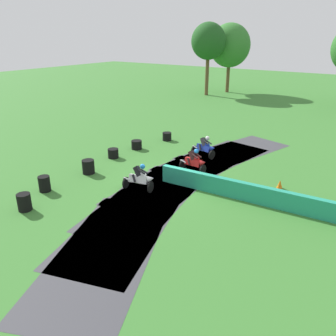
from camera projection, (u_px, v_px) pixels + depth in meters
The scene contains 15 objects.
ground_plane at pixel (170, 182), 18.35m from camera, with size 120.00×120.00×0.00m, color #38752D.
track_asphalt at pixel (179, 184), 18.08m from camera, with size 6.77×21.83×0.01m.
safety_barrier at pixel (269, 197), 15.65m from camera, with size 0.30×11.31×0.90m, color #239375.
motorcycle_lead_blue at pixel (205, 147), 21.84m from camera, with size 1.71×0.94×1.43m.
motorcycle_chase_red at pixel (194, 161), 19.41m from camera, with size 1.70×0.80×1.42m.
motorcycle_trailing_white at pixel (140, 178), 17.24m from camera, with size 1.68×1.05×1.42m.
tire_stack_near at pixel (167, 136), 25.31m from camera, with size 0.66×0.66×0.60m.
tire_stack_mid_a at pixel (137, 145), 23.43m from camera, with size 0.72×0.72×0.60m.
tire_stack_mid_b at pixel (113, 153), 21.78m from camera, with size 0.67×0.67×0.60m.
tire_stack_far at pixel (88, 167), 19.32m from camera, with size 0.69×0.69×0.80m.
tire_stack_extra_a at pixel (44, 184), 17.14m from camera, with size 0.58×0.58×0.80m.
tire_stack_extra_b at pixel (24, 202), 15.29m from camera, with size 0.61×0.61×0.80m.
traffic_cone at pixel (280, 184), 17.55m from camera, with size 0.28×0.28×0.44m, color orange.
tree_far_left at pixel (230, 46), 43.92m from camera, with size 5.23×5.23×8.70m.
tree_far_right at pixel (208, 41), 41.55m from camera, with size 4.19×4.19×8.73m.
Camera 1 is at (9.43, -13.87, 7.47)m, focal length 36.44 mm.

